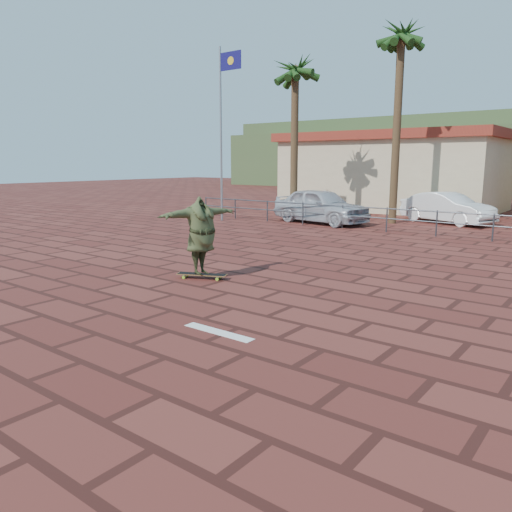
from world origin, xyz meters
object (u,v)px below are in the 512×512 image
(longboard, at_px, (202,275))
(skateboarder, at_px, (201,236))
(car_white, at_px, (447,208))
(car_silver, at_px, (321,206))

(longboard, distance_m, skateboarder, 0.96)
(longboard, height_order, car_white, car_white)
(skateboarder, bearing_deg, car_silver, 24.03)
(skateboarder, distance_m, car_silver, 12.04)
(car_silver, distance_m, car_white, 5.83)
(skateboarder, distance_m, car_white, 15.09)
(skateboarder, bearing_deg, longboard, -109.12)
(car_white, bearing_deg, skateboarder, -165.05)
(skateboarder, relative_size, car_white, 0.54)
(skateboarder, relative_size, car_silver, 0.49)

